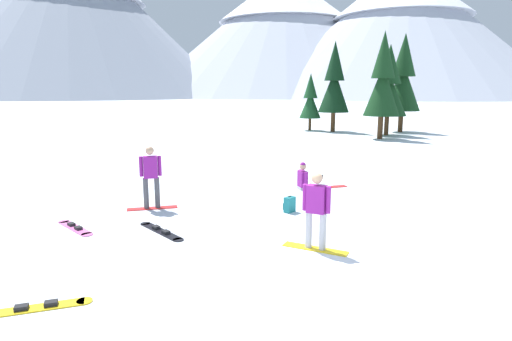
# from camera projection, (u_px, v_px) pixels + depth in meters

# --- Properties ---
(ground_plane) EXTENTS (800.00, 800.00, 0.00)m
(ground_plane) POSITION_uv_depth(u_px,v_px,m) (291.00, 262.00, 8.73)
(ground_plane) COLOR silver
(snowboarder_foreground) EXTENTS (1.44, 0.85, 1.72)m
(snowboarder_foreground) POSITION_uv_depth(u_px,v_px,m) (316.00, 209.00, 9.25)
(snowboarder_foreground) COLOR yellow
(snowboarder_foreground) RESTS_ON ground_plane
(snowboarder_midground) EXTENTS (1.46, 0.68, 1.84)m
(snowboarder_midground) POSITION_uv_depth(u_px,v_px,m) (151.00, 176.00, 12.43)
(snowboarder_midground) COLOR red
(snowboarder_midground) RESTS_ON ground_plane
(snowboarder_background) EXTENTS (1.83, 1.01, 0.97)m
(snowboarder_background) POSITION_uv_depth(u_px,v_px,m) (307.00, 180.00, 15.00)
(snowboarder_background) COLOR #B7B7BC
(snowboarder_background) RESTS_ON ground_plane
(loose_snowboard_near_right) EXTENTS (1.48, 1.53, 0.09)m
(loose_snowboard_near_right) POSITION_uv_depth(u_px,v_px,m) (161.00, 231.00, 10.56)
(loose_snowboard_near_right) COLOR black
(loose_snowboard_near_right) RESTS_ON ground_plane
(loose_snowboard_near_left) EXTENTS (1.67, 0.84, 0.09)m
(loose_snowboard_near_left) POSITION_uv_depth(u_px,v_px,m) (37.00, 307.00, 6.87)
(loose_snowboard_near_left) COLOR yellow
(loose_snowboard_near_left) RESTS_ON ground_plane
(loose_snowboard_far_spare) EXTENTS (1.44, 1.35, 0.09)m
(loose_snowboard_far_spare) POSITION_uv_depth(u_px,v_px,m) (75.00, 227.00, 10.83)
(loose_snowboard_far_spare) COLOR pink
(loose_snowboard_far_spare) RESTS_ON ground_plane
(backpack_teal) EXTENTS (0.37, 0.38, 0.47)m
(backpack_teal) POSITION_uv_depth(u_px,v_px,m) (289.00, 205.00, 12.23)
(backpack_teal) COLOR #1E7A7F
(backpack_teal) RESTS_ON ground_plane
(pine_tree_short) EXTENTS (2.48, 2.48, 7.19)m
(pine_tree_short) POSITION_uv_depth(u_px,v_px,m) (334.00, 83.00, 34.45)
(pine_tree_short) COLOR #472D19
(pine_tree_short) RESTS_ON ground_plane
(pine_tree_twin) EXTENTS (2.45, 2.45, 7.31)m
(pine_tree_twin) POSITION_uv_depth(u_px,v_px,m) (383.00, 81.00, 29.34)
(pine_tree_twin) COLOR #472D19
(pine_tree_twin) RESTS_ON ground_plane
(pine_tree_tall) EXTENTS (2.84, 2.84, 7.76)m
(pine_tree_tall) POSITION_uv_depth(u_px,v_px,m) (403.00, 79.00, 34.15)
(pine_tree_tall) COLOR #472D19
(pine_tree_tall) RESTS_ON ground_plane
(pine_tree_young) EXTENTS (2.76, 2.76, 6.67)m
(pine_tree_young) POSITION_uv_depth(u_px,v_px,m) (389.00, 86.00, 31.76)
(pine_tree_young) COLOR #472D19
(pine_tree_young) RESTS_ON ground_plane
(pine_tree_broad) EXTENTS (1.79, 1.79, 4.72)m
(pine_tree_broad) POSITION_uv_depth(u_px,v_px,m) (310.00, 100.00, 35.72)
(pine_tree_broad) COLOR #472D19
(pine_tree_broad) RESTS_ON ground_plane
(peak_east_ridge) EXTENTS (130.11, 130.11, 62.72)m
(peak_east_ridge) POSITION_uv_depth(u_px,v_px,m) (72.00, 15.00, 174.84)
(peak_east_ridge) COLOR #8C93A3
(peak_east_ridge) RESTS_ON ground_plane
(peak_central_summit) EXTENTS (130.19, 130.19, 53.99)m
(peak_central_summit) POSITION_uv_depth(u_px,v_px,m) (284.00, 33.00, 193.56)
(peak_central_summit) COLOR #B2B7C6
(peak_central_summit) RESTS_ON ground_plane
(peak_north_spur) EXTENTS (115.02, 115.02, 49.97)m
(peak_north_spur) POSITION_uv_depth(u_px,v_px,m) (401.00, 29.00, 165.20)
(peak_north_spur) COLOR #B2B7C6
(peak_north_spur) RESTS_ON ground_plane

